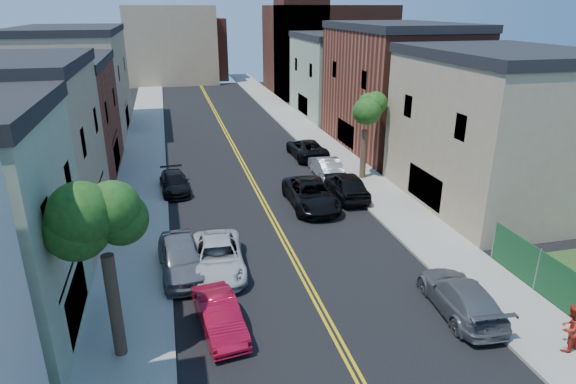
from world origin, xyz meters
TOP-DOWN VIEW (x-y plane):
  - sidewalk_left at (-7.90, 40.00)m, footprint 3.20×100.00m
  - sidewalk_right at (7.90, 40.00)m, footprint 3.20×100.00m
  - curb_left at (-6.15, 40.00)m, footprint 0.30×100.00m
  - curb_right at (6.15, 40.00)m, footprint 0.30×100.00m
  - bldg_left_tan_near at (-14.00, 25.00)m, footprint 9.00×10.00m
  - bldg_left_brick at (-14.00, 36.00)m, footprint 9.00×12.00m
  - bldg_left_tan_far at (-14.00, 50.00)m, footprint 9.00×16.00m
  - bldg_right_tan at (14.00, 24.00)m, footprint 9.00×12.00m
  - bldg_right_brick at (14.00, 38.00)m, footprint 9.00×14.00m
  - bldg_right_palegrn at (14.00, 52.00)m, footprint 9.00×12.00m
  - church at (16.33, 67.07)m, footprint 16.20×14.20m
  - backdrop_left at (-4.00, 82.00)m, footprint 14.00×8.00m
  - backdrop_center at (0.00, 86.00)m, footprint 10.00×8.00m
  - tree_left_mid at (-7.88, 14.01)m, footprint 5.20×5.20m
  - tree_right_far at (7.92, 30.01)m, footprint 4.40×4.40m
  - red_sedan at (-4.26, 14.66)m, footprint 1.93×4.22m
  - white_pickup at (-3.80, 19.26)m, footprint 2.73×5.38m
  - grey_car_left at (-5.50, 19.40)m, footprint 2.33×5.08m
  - black_car_left at (-5.50, 30.68)m, footprint 2.07×4.52m
  - grey_car_right at (5.50, 13.50)m, footprint 2.43×5.18m
  - black_car_right at (5.50, 26.88)m, footprint 2.28×5.15m
  - silver_car_right at (5.50, 31.24)m, footprint 1.75×4.66m
  - dark_car_right_far at (5.50, 36.40)m, footprint 2.60×5.49m
  - black_suv_lane at (2.78, 25.92)m, footprint 2.75×5.86m
  - pedestrian_right at (7.82, 10.26)m, footprint 1.08×0.95m

SIDE VIEW (x-z plane):
  - sidewalk_left at x=-7.90m, z-range 0.00..0.15m
  - sidewalk_right at x=7.90m, z-range 0.00..0.15m
  - curb_left at x=-6.15m, z-range 0.00..0.15m
  - curb_right at x=6.15m, z-range 0.00..0.15m
  - black_car_left at x=-5.50m, z-range 0.00..1.28m
  - red_sedan at x=-4.26m, z-range 0.00..1.34m
  - white_pickup at x=-3.80m, z-range 0.00..1.46m
  - grey_car_right at x=5.50m, z-range 0.00..1.46m
  - dark_car_right_far at x=5.50m, z-range 0.00..1.52m
  - silver_car_right at x=5.50m, z-range 0.00..1.52m
  - black_suv_lane at x=2.78m, z-range 0.00..1.62m
  - grey_car_left at x=-5.50m, z-range 0.00..1.69m
  - black_car_right at x=5.50m, z-range 0.00..1.72m
  - pedestrian_right at x=7.82m, z-range 0.15..2.01m
  - bldg_left_brick at x=-14.00m, z-range 0.00..8.00m
  - bldg_right_palegrn at x=14.00m, z-range 0.00..8.50m
  - bldg_left_tan_near at x=-14.00m, z-range 0.00..9.00m
  - bldg_right_tan at x=14.00m, z-range 0.00..9.00m
  - bldg_left_tan_far at x=-14.00m, z-range 0.00..9.50m
  - bldg_right_brick at x=14.00m, z-range 0.00..10.00m
  - backdrop_center at x=0.00m, z-range 0.00..10.00m
  - tree_right_far at x=7.92m, z-range 1.74..9.77m
  - backdrop_left at x=-4.00m, z-range 0.00..12.00m
  - tree_left_mid at x=-7.88m, z-range 1.94..11.23m
  - church at x=16.33m, z-range -4.06..18.54m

